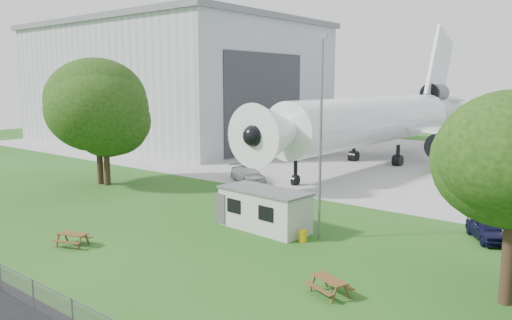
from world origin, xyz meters
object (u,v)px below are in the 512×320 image
Objects in this scene: picnic_west at (73,246)px; picnic_east at (329,295)px; hangar at (174,83)px; airliner at (380,118)px; site_cabin at (264,209)px.

picnic_west is 1.00× the size of picnic_east.
picnic_east is (50.89, -36.49, -9.41)m from hangar.
picnic_east is (14.91, -36.35, -5.27)m from airliner.
picnic_east is at bearing -35.90° from site_cabin.
picnic_west is 15.47m from picnic_east.
picnic_west is (-6.54, -9.70, -1.31)m from site_cabin.
picnic_east is at bearing -67.69° from airliner.
site_cabin is at bearing 35.30° from picnic_west.
airliner is at bearing 69.05° from picnic_west.
hangar reaches higher than picnic_west.
site_cabin is 10.60m from picnic_east.
airliner is at bearing 101.96° from site_cabin.
airliner is (35.97, -0.14, -4.14)m from hangar.
picnic_west and picnic_east have the same top height.
picnic_west is (35.83, -40.02, -9.41)m from hangar.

